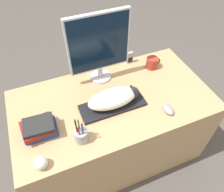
{
  "coord_description": "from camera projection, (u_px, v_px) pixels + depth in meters",
  "views": [
    {
      "loc": [
        -0.41,
        -0.58,
        1.9
      ],
      "look_at": [
        -0.01,
        0.37,
        0.77
      ],
      "focal_mm": 35.0,
      "sensor_mm": 36.0,
      "label": 1
    }
  ],
  "objects": [
    {
      "name": "ground_plane",
      "position": [
        130.0,
        186.0,
        1.86
      ],
      "size": [
        12.0,
        12.0,
        0.0
      ],
      "primitive_type": "plane",
      "color": "#4C4742"
    },
    {
      "name": "desk",
      "position": [
        113.0,
        128.0,
        1.84
      ],
      "size": [
        1.45,
        0.77,
        0.71
      ],
      "color": "tan",
      "rests_on": "ground_plane"
    },
    {
      "name": "keyboard",
      "position": [
        113.0,
        105.0,
        1.53
      ],
      "size": [
        0.46,
        0.17,
        0.02
      ],
      "color": "black",
      "rests_on": "desk"
    },
    {
      "name": "cat",
      "position": [
        115.0,
        98.0,
        1.48
      ],
      "size": [
        0.37,
        0.16,
        0.12
      ],
      "color": "white",
      "rests_on": "keyboard"
    },
    {
      "name": "monitor",
      "position": [
        98.0,
        45.0,
        1.52
      ],
      "size": [
        0.45,
        0.16,
        0.54
      ],
      "color": "#B7B7BC",
      "rests_on": "desk"
    },
    {
      "name": "computer_mouse",
      "position": [
        168.0,
        109.0,
        1.5
      ],
      "size": [
        0.06,
        0.11,
        0.04
      ],
      "color": "gray",
      "rests_on": "desk"
    },
    {
      "name": "coffee_mug",
      "position": [
        152.0,
        63.0,
        1.79
      ],
      "size": [
        0.13,
        0.09,
        0.09
      ],
      "color": "#9E2D23",
      "rests_on": "desk"
    },
    {
      "name": "pen_cup",
      "position": [
        81.0,
        135.0,
        1.32
      ],
      "size": [
        0.08,
        0.08,
        0.21
      ],
      "color": "#939399",
      "rests_on": "desk"
    },
    {
      "name": "baseball",
      "position": [
        40.0,
        163.0,
        1.21
      ],
      "size": [
        0.08,
        0.08,
        0.08
      ],
      "color": "silver",
      "rests_on": "desk"
    },
    {
      "name": "phone",
      "position": [
        130.0,
        58.0,
        1.83
      ],
      "size": [
        0.05,
        0.03,
        0.1
      ],
      "color": "#99999E",
      "rests_on": "desk"
    },
    {
      "name": "book_stack",
      "position": [
        39.0,
        128.0,
        1.35
      ],
      "size": [
        0.22,
        0.18,
        0.11
      ],
      "color": "navy",
      "rests_on": "desk"
    }
  ]
}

